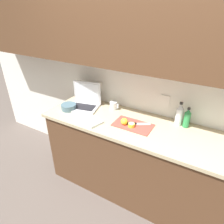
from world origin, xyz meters
TOP-DOWN VIEW (x-y plane):
  - ground_plane at (0.00, 0.00)m, footprint 12.00×12.00m
  - wall_back at (-0.00, 0.24)m, footprint 5.20×0.38m
  - counter_unit at (0.02, 0.00)m, footprint 2.08×0.62m
  - laptop at (-0.73, 0.08)m, footprint 0.38×0.33m
  - cutting_board at (-0.07, -0.03)m, footprint 0.38×0.23m
  - knife at (-0.07, -0.01)m, footprint 0.23×0.16m
  - lemon_half_cut at (-0.07, -0.06)m, footprint 0.07×0.07m
  - lemon_whole_beside at (-0.15, -0.06)m, footprint 0.07×0.07m
  - bottle_green_soda at (0.38, 0.21)m, footprint 0.06×0.06m
  - bottle_oil_tall at (0.31, 0.21)m, footprint 0.07×0.07m
  - measuring_cup at (-0.42, 0.19)m, footprint 0.11×0.09m
  - bowl_white at (-0.85, -0.08)m, footprint 0.17×0.17m
  - paper_towel_roll at (-0.92, 0.21)m, footprint 0.10×0.10m
  - dish_towel at (-0.48, -0.18)m, footprint 0.26×0.22m

SIDE VIEW (x-z plane):
  - ground_plane at x=0.00m, z-range 0.00..0.00m
  - counter_unit at x=0.02m, z-range 0.01..0.91m
  - cutting_board at x=-0.07m, z-range 0.90..0.91m
  - dish_towel at x=-0.48m, z-range 0.90..0.93m
  - knife at x=-0.07m, z-range 0.91..0.93m
  - lemon_half_cut at x=-0.07m, z-range 0.91..0.95m
  - bowl_white at x=-0.85m, z-range 0.90..0.97m
  - lemon_whole_beside at x=-0.15m, z-range 0.91..0.98m
  - measuring_cup at x=-0.42m, z-range 0.90..0.99m
  - laptop at x=-0.73m, z-range 0.83..1.11m
  - bottle_green_soda at x=0.38m, z-range 0.89..1.10m
  - bottle_oil_tall at x=0.31m, z-range 0.89..1.14m
  - paper_towel_roll at x=-0.92m, z-range 0.90..1.14m
  - wall_back at x=0.00m, z-range 0.26..2.86m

